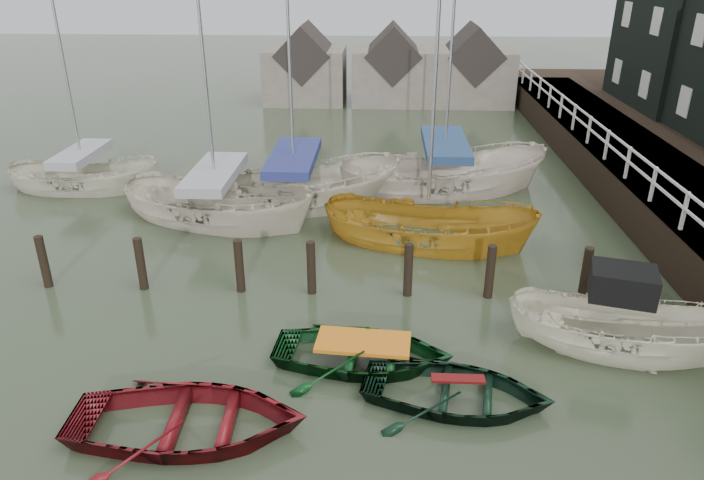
# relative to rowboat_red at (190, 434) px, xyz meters

# --- Properties ---
(ground) EXTENTS (120.00, 120.00, 0.00)m
(ground) POSITION_rel_rowboat_red_xyz_m (2.81, 2.23, 0.00)
(ground) COLOR #313C26
(ground) RESTS_ON ground
(pier) EXTENTS (3.04, 32.00, 2.70)m
(pier) POSITION_rel_rowboat_red_xyz_m (12.29, 12.23, 0.71)
(pier) COLOR black
(pier) RESTS_ON ground
(mooring_pilings) EXTENTS (13.72, 0.22, 1.80)m
(mooring_pilings) POSITION_rel_rowboat_red_xyz_m (1.70, 5.23, 0.50)
(mooring_pilings) COLOR black
(mooring_pilings) RESTS_ON ground
(far_sheds) EXTENTS (14.00, 4.08, 4.39)m
(far_sheds) POSITION_rel_rowboat_red_xyz_m (3.64, 28.23, 1.86)
(far_sheds) COLOR #665B51
(far_sheds) RESTS_ON ground
(rowboat_red) EXTENTS (4.30, 3.16, 0.87)m
(rowboat_red) POSITION_rel_rowboat_red_xyz_m (0.00, 0.00, 0.00)
(rowboat_red) COLOR #5D0D12
(rowboat_red) RESTS_ON ground
(rowboat_green) EXTENTS (3.91, 2.94, 0.77)m
(rowboat_green) POSITION_rel_rowboat_red_xyz_m (3.00, 2.27, 0.00)
(rowboat_green) COLOR black
(rowboat_green) RESTS_ON ground
(rowboat_dkgreen) EXTENTS (3.96, 3.13, 0.74)m
(rowboat_dkgreen) POSITION_rel_rowboat_red_xyz_m (4.81, 1.11, 0.00)
(rowboat_dkgreen) COLOR black
(rowboat_dkgreen) RESTS_ON ground
(motorboat) EXTENTS (4.88, 2.87, 2.73)m
(motorboat) POSITION_rel_rowboat_red_xyz_m (8.37, 3.02, 0.09)
(motorboat) COLOR beige
(motorboat) RESTS_ON ground
(sailboat_a) EXTENTS (7.25, 4.54, 10.84)m
(sailboat_a) POSITION_rel_rowboat_red_xyz_m (-1.91, 9.86, 0.06)
(sailboat_a) COLOR beige
(sailboat_a) RESTS_ON ground
(sailboat_b) EXTENTS (7.83, 4.57, 11.09)m
(sailboat_b) POSITION_rel_rowboat_red_xyz_m (0.38, 11.29, 0.06)
(sailboat_b) COLOR beige
(sailboat_b) RESTS_ON ground
(sailboat_c) EXTENTS (6.74, 3.82, 10.93)m
(sailboat_c) POSITION_rel_rowboat_red_xyz_m (4.68, 8.48, 0.01)
(sailboat_c) COLOR #B68222
(sailboat_c) RESTS_ON ground
(sailboat_d) EXTENTS (7.89, 4.04, 13.46)m
(sailboat_d) POSITION_rel_rowboat_red_xyz_m (5.53, 13.05, 0.06)
(sailboat_d) COLOR beige
(sailboat_d) RESTS_ON ground
(sailboat_e) EXTENTS (5.63, 2.14, 9.45)m
(sailboat_e) POSITION_rel_rowboat_red_xyz_m (-7.45, 12.56, 0.06)
(sailboat_e) COLOR beige
(sailboat_e) RESTS_ON ground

